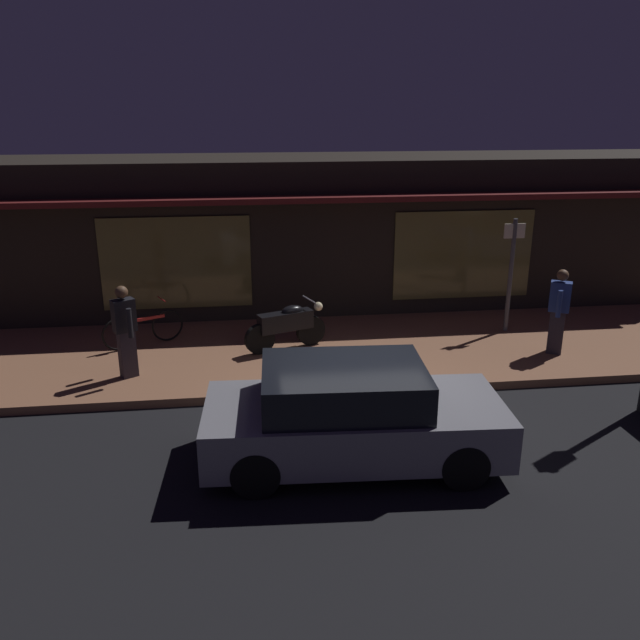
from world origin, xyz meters
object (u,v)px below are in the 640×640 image
motorcycle (287,325)px  parked_car_near (351,415)px  person_bystander (559,310)px  person_photographer (125,330)px  bicycle_parked (143,328)px  sign_post (511,269)px

motorcycle → parked_car_near: 4.14m
person_bystander → parked_car_near: size_ratio=0.40×
person_photographer → person_bystander: bearing=1.1°
bicycle_parked → parked_car_near: size_ratio=0.36×
parked_car_near → person_bystander: bearing=35.3°
motorcycle → sign_post: 4.83m
bicycle_parked → person_photographer: size_ratio=0.90×
motorcycle → person_photographer: size_ratio=0.98×
person_bystander → bicycle_parked: bearing=170.0°
bicycle_parked → sign_post: sign_post is taller
bicycle_parked → person_photographer: person_photographer is taller
bicycle_parked → person_bystander: size_ratio=0.90×
person_photographer → person_bystander: (8.04, 0.15, 0.00)m
parked_car_near → sign_post: bearing=48.0°
bicycle_parked → person_bystander: person_bystander is taller
bicycle_parked → parked_car_near: parked_car_near is taller
sign_post → bicycle_parked: bearing=179.8°
bicycle_parked → person_photographer: bearing=-92.4°
person_photographer → sign_post: sign_post is taller
bicycle_parked → parked_car_near: 5.76m
bicycle_parked → parked_car_near: (3.41, -4.64, 0.20)m
motorcycle → person_bystander: bearing=-9.5°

